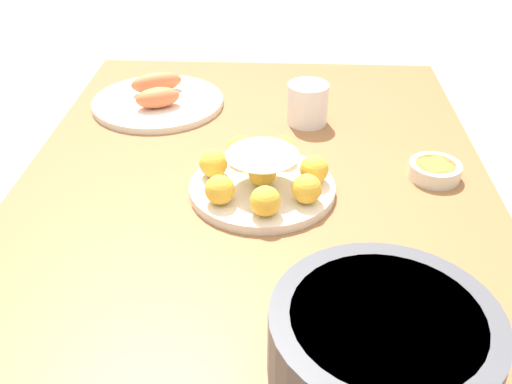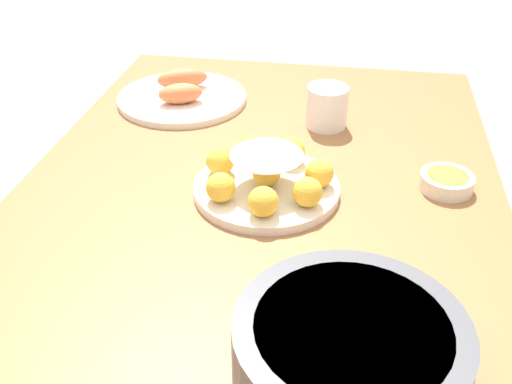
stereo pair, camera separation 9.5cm
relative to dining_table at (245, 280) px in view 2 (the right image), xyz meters
The scene contains 6 objects.
dining_table is the anchor object (origin of this frame).
cake_plate 0.18m from the dining_table, behind, with size 0.25×0.25×0.08m.
serving_bowl 0.34m from the dining_table, 32.93° to the left, with size 0.26×0.26×0.09m.
sauce_bowl 0.39m from the dining_table, 120.49° to the left, with size 0.09×0.09×0.03m.
seafood_platter 0.53m from the dining_table, 153.80° to the right, with size 0.29×0.29×0.06m.
cup_far 0.43m from the dining_table, 166.33° to the left, with size 0.08×0.08×0.09m.
Camera 2 is at (0.73, 0.14, 1.29)m, focal length 42.00 mm.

